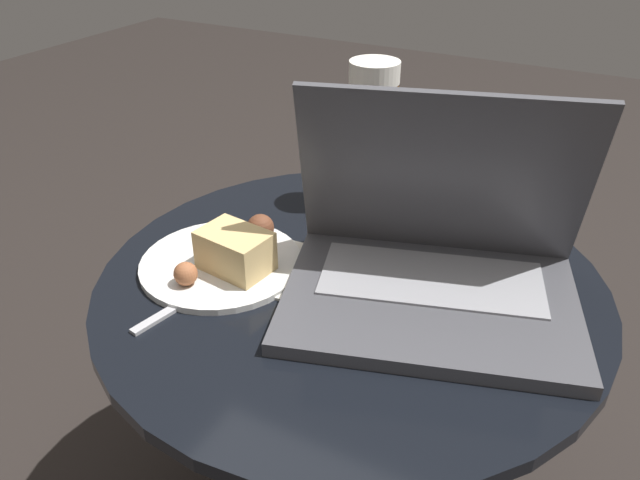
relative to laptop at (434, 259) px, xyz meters
The scene contains 6 objects.
table 0.23m from the laptop, behind, with size 0.67×0.67×0.49m.
napkin 0.26m from the laptop, 169.81° to the right, with size 0.20×0.15×0.00m.
laptop is the anchor object (origin of this frame).
beer_glass 0.26m from the laptop, 132.05° to the left, with size 0.07×0.07×0.23m.
snack_plate 0.27m from the laptop, 164.64° to the right, with size 0.22×0.22×0.06m.
fork 0.29m from the laptop, 152.79° to the right, with size 0.06×0.19×0.01m.
Camera 1 is at (0.29, -0.62, 0.96)m, focal length 35.00 mm.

